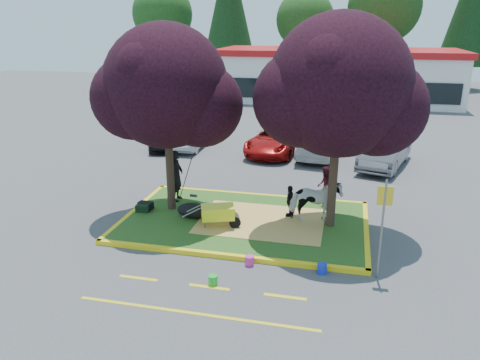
% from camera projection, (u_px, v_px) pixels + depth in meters
% --- Properties ---
extents(ground, '(90.00, 90.00, 0.00)m').
position_uv_depth(ground, '(244.00, 223.00, 16.13)').
color(ground, '#424244').
rests_on(ground, ground).
extents(median_island, '(8.00, 5.00, 0.15)m').
position_uv_depth(median_island, '(244.00, 221.00, 16.11)').
color(median_island, '#1F4A17').
rests_on(median_island, ground).
extents(curb_near, '(8.30, 0.16, 0.15)m').
position_uv_depth(curb_near, '(225.00, 256.00, 13.73)').
color(curb_near, yellow).
rests_on(curb_near, ground).
extents(curb_far, '(8.30, 0.16, 0.15)m').
position_uv_depth(curb_far, '(258.00, 196.00, 18.49)').
color(curb_far, yellow).
rests_on(curb_far, ground).
extents(curb_left, '(0.16, 5.30, 0.15)m').
position_uv_depth(curb_left, '(135.00, 211.00, 16.99)').
color(curb_left, yellow).
rests_on(curb_left, ground).
extents(curb_right, '(0.16, 5.30, 0.15)m').
position_uv_depth(curb_right, '(366.00, 233.00, 15.23)').
color(curb_right, yellow).
rests_on(curb_right, ground).
extents(straw_bedding, '(4.20, 3.00, 0.01)m').
position_uv_depth(straw_bedding, '(261.00, 221.00, 15.96)').
color(straw_bedding, '#E6B75E').
rests_on(straw_bedding, median_island).
extents(tree_purple_left, '(5.06, 4.20, 6.51)m').
position_uv_depth(tree_purple_left, '(166.00, 92.00, 15.68)').
color(tree_purple_left, black).
rests_on(tree_purple_left, median_island).
extents(tree_purple_right, '(5.30, 4.40, 6.82)m').
position_uv_depth(tree_purple_right, '(340.00, 93.00, 14.21)').
color(tree_purple_right, black).
rests_on(tree_purple_right, median_island).
extents(fire_lane_stripe_a, '(1.10, 0.12, 0.01)m').
position_uv_depth(fire_lane_stripe_a, '(139.00, 278.00, 12.69)').
color(fire_lane_stripe_a, yellow).
rests_on(fire_lane_stripe_a, ground).
extents(fire_lane_stripe_b, '(1.10, 0.12, 0.01)m').
position_uv_depth(fire_lane_stripe_b, '(209.00, 287.00, 12.26)').
color(fire_lane_stripe_b, yellow).
rests_on(fire_lane_stripe_b, ground).
extents(fire_lane_stripe_c, '(1.10, 0.12, 0.01)m').
position_uv_depth(fire_lane_stripe_c, '(285.00, 297.00, 11.83)').
color(fire_lane_stripe_c, yellow).
rests_on(fire_lane_stripe_c, ground).
extents(fire_lane_long, '(6.00, 0.10, 0.01)m').
position_uv_depth(fire_lane_long, '(195.00, 313.00, 11.15)').
color(fire_lane_long, yellow).
rests_on(fire_lane_long, ground).
extents(retail_building, '(20.40, 8.40, 4.40)m').
position_uv_depth(retail_building, '(337.00, 74.00, 40.79)').
color(retail_building, silver).
rests_on(retail_building, ground).
extents(treeline, '(46.58, 7.80, 14.63)m').
position_uv_depth(treeline, '(336.00, 10.00, 48.07)').
color(treeline, black).
rests_on(treeline, ground).
extents(cow, '(1.86, 1.18, 1.45)m').
position_uv_depth(cow, '(315.00, 201.00, 15.75)').
color(cow, silver).
rests_on(cow, median_island).
extents(calf, '(1.24, 0.78, 0.51)m').
position_uv_depth(calf, '(194.00, 210.00, 16.20)').
color(calf, black).
rests_on(calf, median_island).
extents(handler, '(0.49, 0.73, 1.95)m').
position_uv_depth(handler, '(176.00, 175.00, 17.57)').
color(handler, black).
rests_on(handler, median_island).
extents(visitor_a, '(0.60, 0.74, 1.44)m').
position_uv_depth(visitor_a, '(325.00, 185.00, 17.26)').
color(visitor_a, '#43131F').
rests_on(visitor_a, median_island).
extents(visitor_b, '(0.30, 0.67, 1.13)m').
position_uv_depth(visitor_b, '(290.00, 201.00, 16.19)').
color(visitor_b, black).
rests_on(visitor_b, median_island).
extents(wheelbarrow, '(1.91, 0.97, 0.73)m').
position_uv_depth(wheelbarrow, '(218.00, 213.00, 15.38)').
color(wheelbarrow, black).
rests_on(wheelbarrow, median_island).
extents(gear_bag_dark, '(0.55, 0.35, 0.27)m').
position_uv_depth(gear_bag_dark, '(146.00, 205.00, 16.96)').
color(gear_bag_dark, black).
rests_on(gear_bag_dark, median_island).
extents(gear_bag_green, '(0.50, 0.34, 0.25)m').
position_uv_depth(gear_bag_green, '(143.00, 208.00, 16.73)').
color(gear_bag_green, black).
rests_on(gear_bag_green, median_island).
extents(sign_post, '(0.40, 0.06, 2.83)m').
position_uv_depth(sign_post, '(383.00, 218.00, 12.15)').
color(sign_post, slate).
rests_on(sign_post, ground).
extents(bucket_green, '(0.29, 0.29, 0.27)m').
position_uv_depth(bucket_green, '(213.00, 280.00, 12.35)').
color(bucket_green, green).
rests_on(bucket_green, ground).
extents(bucket_pink, '(0.35, 0.35, 0.28)m').
position_uv_depth(bucket_pink, '(250.00, 261.00, 13.34)').
color(bucket_pink, '#D42F94').
rests_on(bucket_pink, ground).
extents(bucket_blue, '(0.35, 0.35, 0.29)m').
position_uv_depth(bucket_blue, '(322.00, 269.00, 12.90)').
color(bucket_blue, '#192FC8').
rests_on(bucket_blue, ground).
extents(car_black, '(2.59, 4.03, 1.28)m').
position_uv_depth(car_black, '(164.00, 136.00, 25.65)').
color(car_black, black).
rests_on(car_black, ground).
extents(car_silver, '(1.42, 3.92, 1.28)m').
position_uv_depth(car_silver, '(192.00, 136.00, 25.60)').
color(car_silver, '#94969C').
rests_on(car_silver, ground).
extents(car_red, '(3.06, 5.34, 1.40)m').
position_uv_depth(car_red, '(276.00, 140.00, 24.62)').
color(car_red, '#9E0D0D').
rests_on(car_red, ground).
extents(car_white, '(2.64, 5.13, 1.42)m').
position_uv_depth(car_white, '(322.00, 143.00, 24.02)').
color(car_white, silver).
rests_on(car_white, ground).
extents(car_grey, '(2.86, 4.99, 1.56)m').
position_uv_depth(car_grey, '(385.00, 151.00, 22.27)').
color(car_grey, '#55575D').
rests_on(car_grey, ground).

